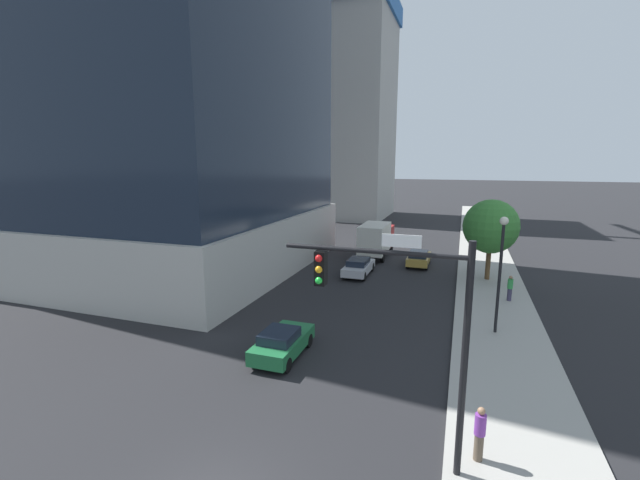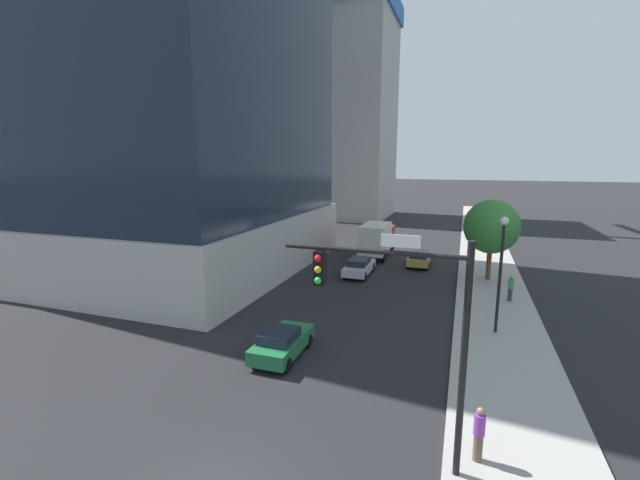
{
  "view_description": "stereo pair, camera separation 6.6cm",
  "coord_description": "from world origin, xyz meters",
  "px_view_note": "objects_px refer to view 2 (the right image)",
  "views": [
    {
      "loc": [
        5.97,
        -8.13,
        9.23
      ],
      "look_at": [
        -0.58,
        10.96,
        5.35
      ],
      "focal_mm": 23.51,
      "sensor_mm": 36.0,
      "label": 1
    },
    {
      "loc": [
        6.03,
        -8.11,
        9.23
      ],
      "look_at": [
        -0.58,
        10.96,
        5.35
      ],
      "focal_mm": 23.51,
      "sensor_mm": 36.0,
      "label": 2
    }
  ],
  "objects_px": {
    "car_silver": "(359,267)",
    "car_green": "(282,343)",
    "construction_building": "(351,102)",
    "box_truck": "(377,238)",
    "traffic_light_pole": "(403,311)",
    "car_gold": "(419,258)",
    "pedestrian_green_shirt": "(511,288)",
    "street_lamp": "(501,259)",
    "pedestrian_purple_shirt": "(479,433)",
    "street_tree": "(492,227)"
  },
  "relations": [
    {
      "from": "construction_building",
      "to": "car_silver",
      "type": "xyz_separation_m",
      "value": [
        10.37,
        -35.13,
        -17.61
      ]
    },
    {
      "from": "pedestrian_green_shirt",
      "to": "box_truck",
      "type": "bearing_deg",
      "value": 136.55
    },
    {
      "from": "construction_building",
      "to": "pedestrian_green_shirt",
      "type": "distance_m",
      "value": 47.26
    },
    {
      "from": "traffic_light_pole",
      "to": "box_truck",
      "type": "distance_m",
      "value": 28.53
    },
    {
      "from": "car_green",
      "to": "car_gold",
      "type": "height_order",
      "value": "car_green"
    },
    {
      "from": "traffic_light_pole",
      "to": "pedestrian_purple_shirt",
      "type": "relative_size",
      "value": 3.98
    },
    {
      "from": "car_gold",
      "to": "pedestrian_purple_shirt",
      "type": "bearing_deg",
      "value": -80.01
    },
    {
      "from": "construction_building",
      "to": "street_lamp",
      "type": "relative_size",
      "value": 7.06
    },
    {
      "from": "construction_building",
      "to": "box_truck",
      "type": "bearing_deg",
      "value": -69.75
    },
    {
      "from": "traffic_light_pole",
      "to": "car_silver",
      "type": "bearing_deg",
      "value": 106.95
    },
    {
      "from": "traffic_light_pole",
      "to": "box_truck",
      "type": "xyz_separation_m",
      "value": [
        -6.29,
        27.65,
        -3.14
      ]
    },
    {
      "from": "traffic_light_pole",
      "to": "street_tree",
      "type": "height_order",
      "value": "traffic_light_pole"
    },
    {
      "from": "pedestrian_green_shirt",
      "to": "car_gold",
      "type": "bearing_deg",
      "value": 129.61
    },
    {
      "from": "construction_building",
      "to": "pedestrian_purple_shirt",
      "type": "bearing_deg",
      "value": -70.94
    },
    {
      "from": "car_silver",
      "to": "pedestrian_purple_shirt",
      "type": "xyz_separation_m",
      "value": [
        8.61,
        -19.8,
        0.34
      ]
    },
    {
      "from": "construction_building",
      "to": "pedestrian_green_shirt",
      "type": "xyz_separation_m",
      "value": [
        21.31,
        -38.47,
        -17.32
      ]
    },
    {
      "from": "car_green",
      "to": "pedestrian_purple_shirt",
      "type": "bearing_deg",
      "value": -28.18
    },
    {
      "from": "traffic_light_pole",
      "to": "pedestrian_green_shirt",
      "type": "bearing_deg",
      "value": 74.93
    },
    {
      "from": "car_gold",
      "to": "box_truck",
      "type": "relative_size",
      "value": 0.59
    },
    {
      "from": "street_lamp",
      "to": "pedestrian_purple_shirt",
      "type": "bearing_deg",
      "value": -96.06
    },
    {
      "from": "car_gold",
      "to": "pedestrian_purple_shirt",
      "type": "height_order",
      "value": "pedestrian_purple_shirt"
    },
    {
      "from": "construction_building",
      "to": "box_truck",
      "type": "relative_size",
      "value": 6.47
    },
    {
      "from": "car_gold",
      "to": "box_truck",
      "type": "distance_m",
      "value": 5.02
    },
    {
      "from": "car_gold",
      "to": "pedestrian_green_shirt",
      "type": "distance_m",
      "value": 10.42
    },
    {
      "from": "car_green",
      "to": "car_gold",
      "type": "bearing_deg",
      "value": 77.79
    },
    {
      "from": "box_truck",
      "to": "car_gold",
      "type": "bearing_deg",
      "value": -28.56
    },
    {
      "from": "car_silver",
      "to": "pedestrian_purple_shirt",
      "type": "distance_m",
      "value": 21.6
    },
    {
      "from": "traffic_light_pole",
      "to": "car_gold",
      "type": "xyz_separation_m",
      "value": [
        -1.99,
        25.31,
        -4.25
      ]
    },
    {
      "from": "box_truck",
      "to": "street_tree",
      "type": "bearing_deg",
      "value": -28.91
    },
    {
      "from": "construction_building",
      "to": "street_lamp",
      "type": "distance_m",
      "value": 50.62
    },
    {
      "from": "car_gold",
      "to": "car_silver",
      "type": "height_order",
      "value": "car_gold"
    },
    {
      "from": "street_lamp",
      "to": "car_green",
      "type": "xyz_separation_m",
      "value": [
        -9.75,
        -6.07,
        -3.48
      ]
    },
    {
      "from": "street_tree",
      "to": "pedestrian_purple_shirt",
      "type": "height_order",
      "value": "street_tree"
    },
    {
      "from": "car_green",
      "to": "car_silver",
      "type": "xyz_separation_m",
      "value": [
        0.0,
        15.18,
        0.0
      ]
    },
    {
      "from": "street_lamp",
      "to": "street_tree",
      "type": "height_order",
      "value": "street_lamp"
    },
    {
      "from": "street_tree",
      "to": "box_truck",
      "type": "distance_m",
      "value": 11.47
    },
    {
      "from": "street_lamp",
      "to": "pedestrian_green_shirt",
      "type": "distance_m",
      "value": 6.71
    },
    {
      "from": "street_lamp",
      "to": "car_green",
      "type": "relative_size",
      "value": 1.55
    },
    {
      "from": "pedestrian_green_shirt",
      "to": "pedestrian_purple_shirt",
      "type": "bearing_deg",
      "value": -98.05
    },
    {
      "from": "street_lamp",
      "to": "car_silver",
      "type": "relative_size",
      "value": 1.39
    },
    {
      "from": "box_truck",
      "to": "pedestrian_purple_shirt",
      "type": "xyz_separation_m",
      "value": [
        8.61,
        -26.83,
        -0.78
      ]
    },
    {
      "from": "street_lamp",
      "to": "car_silver",
      "type": "distance_m",
      "value": 13.79
    },
    {
      "from": "traffic_light_pole",
      "to": "car_silver",
      "type": "xyz_separation_m",
      "value": [
        -6.29,
        20.62,
        -4.25
      ]
    },
    {
      "from": "car_green",
      "to": "box_truck",
      "type": "xyz_separation_m",
      "value": [
        -0.0,
        22.21,
        1.12
      ]
    },
    {
      "from": "street_lamp",
      "to": "construction_building",
      "type": "bearing_deg",
      "value": 114.45
    },
    {
      "from": "car_silver",
      "to": "car_green",
      "type": "bearing_deg",
      "value": -90.0
    },
    {
      "from": "street_lamp",
      "to": "box_truck",
      "type": "bearing_deg",
      "value": 121.13
    },
    {
      "from": "car_green",
      "to": "car_silver",
      "type": "height_order",
      "value": "car_green"
    },
    {
      "from": "construction_building",
      "to": "box_truck",
      "type": "height_order",
      "value": "construction_building"
    },
    {
      "from": "box_truck",
      "to": "pedestrian_green_shirt",
      "type": "bearing_deg",
      "value": -43.45
    }
  ]
}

